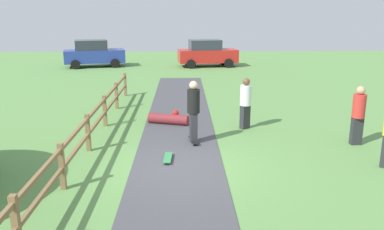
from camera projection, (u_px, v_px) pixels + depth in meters
The scene contains 10 objects.
ground_plane at pixel (178, 167), 10.48m from camera, with size 60.00×60.00×0.00m, color #60934C.
asphalt_path at pixel (178, 166), 10.48m from camera, with size 2.40×28.00×0.02m, color #47474C.
wooden_fence at pixel (76, 143), 10.25m from camera, with size 0.12×18.12×1.10m.
skater_riding at pixel (193, 108), 12.06m from camera, with size 0.43×0.82×1.92m.
skater_fallen at pixel (169, 119), 14.35m from camera, with size 1.50×1.33×0.36m.
skateboard_loose at pixel (168, 158), 10.86m from camera, with size 0.24×0.81×0.08m.
bystander_red at pixel (358, 113), 11.97m from camera, with size 0.40×0.40×1.81m.
bystander_white at pixel (246, 101), 13.60m from camera, with size 0.53×0.53×1.77m.
parked_car_blue at pixel (94, 53), 28.58m from camera, with size 4.49×2.75×1.92m.
parked_car_red at pixel (207, 53), 28.76m from camera, with size 4.38×2.41×1.92m.
Camera 1 is at (0.15, -9.80, 3.98)m, focal length 37.38 mm.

